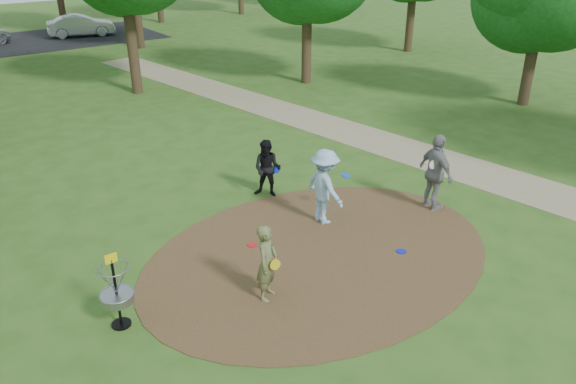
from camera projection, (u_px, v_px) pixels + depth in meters
ground at (320, 255)px, 12.59m from camera, size 100.00×100.00×0.00m
dirt_clearing at (320, 254)px, 12.58m from camera, size 8.40×8.40×0.02m
footpath at (440, 161)px, 17.51m from camera, size 7.55×39.89×0.01m
parking_lot at (43, 40)px, 35.40m from camera, size 14.00×8.00×0.01m
player_observer_with_disc at (267, 263)px, 10.83m from camera, size 0.70×0.65×1.61m
player_throwing_with_disc at (325, 187)px, 13.57m from camera, size 1.12×1.24×1.91m
player_walking_with_disc at (267, 169)px, 14.98m from camera, size 0.95×0.98×1.59m
player_waiting_with_disc at (436, 173)px, 14.19m from camera, size 0.72×1.26×2.02m
disc_ground_blue at (401, 251)px, 12.66m from camera, size 0.22×0.22×0.02m
disc_ground_red at (252, 245)px, 12.91m from camera, size 0.22×0.22×0.02m
car_right at (81, 26)px, 36.26m from camera, size 4.35×2.37×1.36m
disc_golf_basket at (115, 286)px, 10.02m from camera, size 0.63×0.63×1.54m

